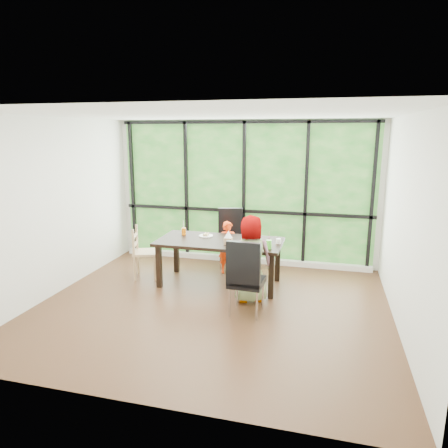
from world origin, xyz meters
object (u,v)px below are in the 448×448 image
at_px(chair_end_beech, 146,252).
at_px(tissue_box, 228,241).
at_px(white_mug, 278,241).
at_px(chair_interior_leather, 247,276).
at_px(child_toddler, 228,247).
at_px(orange_cup, 184,231).
at_px(dining_table, 220,262).
at_px(chair_window_leather, 231,239).
at_px(child_older, 249,259).
at_px(plate_near, 248,246).
at_px(plate_far, 206,236).
at_px(green_cup, 269,244).

relative_size(chair_end_beech, tissue_box, 7.39).
bearing_deg(white_mug, chair_end_beech, -178.58).
xyz_separation_m(chair_interior_leather, white_mug, (0.30, 1.03, 0.25)).
bearing_deg(child_toddler, tissue_box, -97.38).
xyz_separation_m(chair_end_beech, orange_cup, (0.62, 0.22, 0.36)).
height_order(dining_table, tissue_box, tissue_box).
relative_size(chair_window_leather, chair_interior_leather, 1.00).
height_order(chair_interior_leather, child_toddler, chair_interior_leather).
bearing_deg(chair_interior_leather, child_toddler, -64.28).
bearing_deg(child_older, orange_cup, -51.30).
bearing_deg(chair_window_leather, orange_cup, -147.15).
xyz_separation_m(chair_window_leather, chair_end_beech, (-1.28, -0.94, -0.09)).
height_order(chair_window_leather, chair_interior_leather, same).
relative_size(chair_window_leather, chair_end_beech, 1.20).
xyz_separation_m(plate_near, tissue_box, (-0.33, 0.04, 0.05)).
bearing_deg(plate_near, tissue_box, 172.83).
bearing_deg(orange_cup, plate_near, -19.03).
bearing_deg(chair_interior_leather, plate_near, -76.81).
distance_m(child_toddler, tissue_box, 0.85).
bearing_deg(plate_far, white_mug, -7.34).
relative_size(white_mug, tissue_box, 0.64).
height_order(white_mug, tissue_box, tissue_box).
bearing_deg(green_cup, plate_far, 157.08).
xyz_separation_m(chair_interior_leather, child_toddler, (-0.65, 1.57, -0.07)).
xyz_separation_m(dining_table, child_toddler, (-0.00, 0.59, 0.09)).
bearing_deg(child_toddler, plate_near, -78.56).
bearing_deg(green_cup, child_toddler, 134.27).
bearing_deg(dining_table, plate_near, -22.76).
xyz_separation_m(child_older, green_cup, (0.25, 0.26, 0.17)).
bearing_deg(child_toddler, dining_table, -111.34).
relative_size(child_older, plate_near, 6.35).
bearing_deg(plate_near, chair_window_leather, 115.95).
bearing_deg(chair_window_leather, dining_table, -102.71).
bearing_deg(chair_end_beech, chair_window_leather, -70.73).
distance_m(chair_interior_leather, orange_cup, 1.81).
bearing_deg(plate_far, orange_cup, 179.85).
height_order(chair_end_beech, green_cup, chair_end_beech).
distance_m(child_older, green_cup, 0.40).
xyz_separation_m(dining_table, orange_cup, (-0.69, 0.20, 0.43)).
xyz_separation_m(chair_window_leather, chair_interior_leather, (0.69, -1.91, 0.00)).
bearing_deg(dining_table, chair_end_beech, -179.25).
relative_size(child_toddler, green_cup, 7.00).
height_order(chair_interior_leather, plate_far, chair_interior_leather).
xyz_separation_m(chair_window_leather, plate_near, (0.55, -1.14, 0.22)).
xyz_separation_m(child_toddler, green_cup, (0.85, -0.87, 0.35)).
distance_m(child_older, white_mug, 0.70).
relative_size(chair_interior_leather, green_cup, 8.06).
relative_size(child_older, plate_far, 5.46).
bearing_deg(child_older, tissue_box, -63.52).
bearing_deg(white_mug, plate_far, 172.66).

